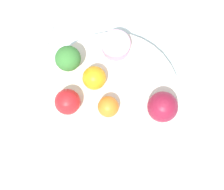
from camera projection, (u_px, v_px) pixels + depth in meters
ground_plane at (112, 102)px, 0.73m from camera, size 6.00×6.00×0.00m
table_surface at (112, 101)px, 0.72m from camera, size 1.20×1.20×0.02m
bowl at (112, 98)px, 0.69m from camera, size 0.25×0.25×0.03m
broccoli at (68, 59)px, 0.66m from camera, size 0.05×0.05×0.06m
apple_red at (162, 108)px, 0.65m from camera, size 0.05×0.05×0.05m
apple_green at (68, 102)px, 0.65m from camera, size 0.05×0.05×0.05m
orange_front at (94, 78)px, 0.67m from camera, size 0.04×0.04×0.04m
orange_back at (107, 106)px, 0.66m from camera, size 0.04×0.04×0.04m
small_cup at (116, 46)px, 0.69m from camera, size 0.05×0.05×0.02m
napkin at (18, 24)px, 0.74m from camera, size 0.12×0.14×0.01m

